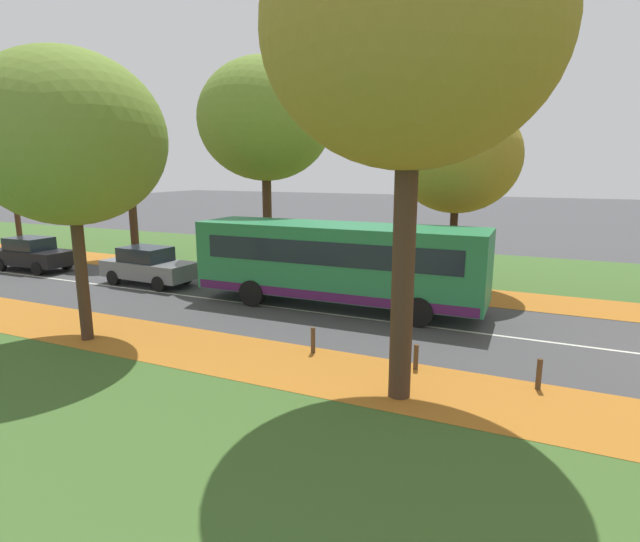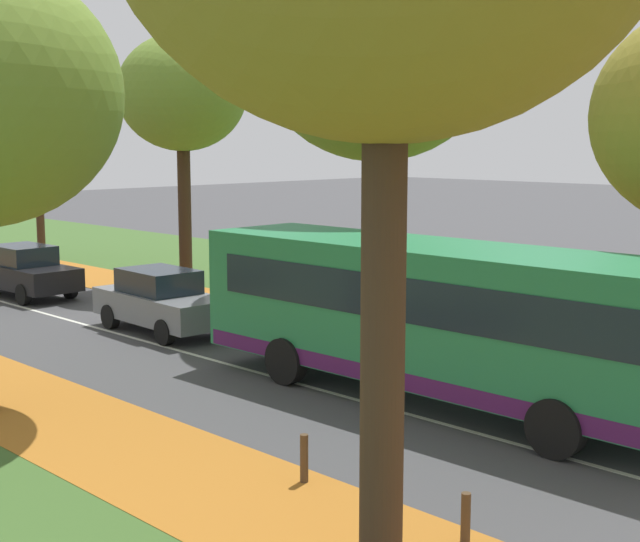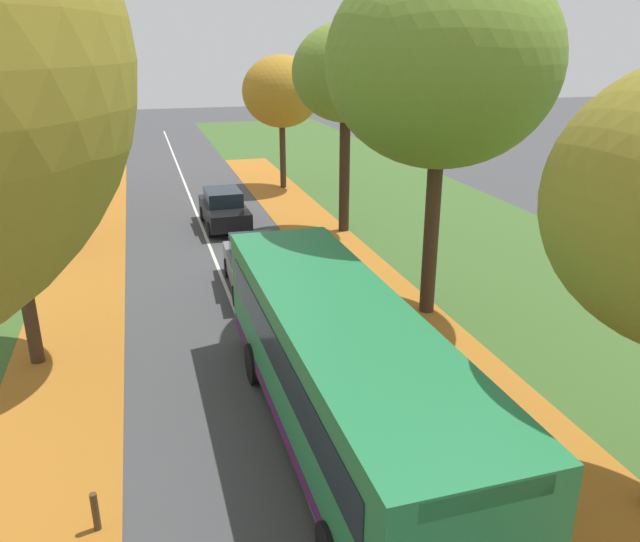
# 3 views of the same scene
# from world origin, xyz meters

# --- Properties ---
(leaf_litter_left) EXTENTS (2.80, 60.00, 0.00)m
(leaf_litter_left) POSITION_xyz_m (-4.60, 14.00, 0.01)
(leaf_litter_left) COLOR #B26B23
(leaf_litter_left) RESTS_ON grass_verge_left
(grass_verge_right) EXTENTS (12.00, 90.00, 0.01)m
(grass_verge_right) POSITION_xyz_m (9.20, 20.00, 0.00)
(grass_verge_right) COLOR #3D6028
(grass_verge_right) RESTS_ON ground
(leaf_litter_right) EXTENTS (2.80, 60.00, 0.00)m
(leaf_litter_right) POSITION_xyz_m (4.60, 14.00, 0.01)
(leaf_litter_right) COLOR #B26B23
(leaf_litter_right) RESTS_ON grass_verge_right
(road_centre_line) EXTENTS (0.12, 80.00, 0.01)m
(road_centre_line) POSITION_xyz_m (0.00, 20.00, 0.00)
(road_centre_line) COLOR silver
(road_centre_line) RESTS_ON ground
(tree_left_far) EXTENTS (5.27, 5.27, 7.90)m
(tree_left_far) POSITION_xyz_m (-5.39, 26.99, 5.52)
(tree_left_far) COLOR #422D1E
(tree_left_far) RESTS_ON ground
(tree_left_distant) EXTENTS (5.29, 5.29, 9.04)m
(tree_left_distant) POSITION_xyz_m (-5.82, 35.15, 6.64)
(tree_left_distant) COLOR #422D1E
(tree_left_distant) RESTS_ON ground
(tree_right_mid) EXTENTS (6.19, 6.19, 9.91)m
(tree_right_mid) POSITION_xyz_m (5.54, 17.29, 7.11)
(tree_right_mid) COLOR #422D1E
(tree_right_mid) RESTS_ON ground
(tree_right_far) EXTENTS (4.27, 4.27, 8.38)m
(tree_right_far) POSITION_xyz_m (5.79, 26.03, 6.40)
(tree_right_far) COLOR #382619
(tree_right_far) RESTS_ON ground
(tree_right_distant) EXTENTS (4.13, 4.13, 6.98)m
(tree_right_distant) POSITION_xyz_m (5.17, 34.85, 5.10)
(tree_right_distant) COLOR #422D1E
(tree_right_distant) RESTS_ON ground
(bollard_sixth) EXTENTS (0.12, 0.12, 0.72)m
(bollard_sixth) POSITION_xyz_m (-3.59, 10.62, 0.36)
(bollard_sixth) COLOR #4C3823
(bollard_sixth) RESTS_ON ground
(bus) EXTENTS (2.75, 10.43, 2.98)m
(bus) POSITION_xyz_m (1.03, 11.79, 1.70)
(bus) COLOR #237A47
(bus) RESTS_ON ground
(car_grey_lead) EXTENTS (1.93, 4.27, 1.62)m
(car_grey_lead) POSITION_xyz_m (0.95, 20.57, 0.81)
(car_grey_lead) COLOR slate
(car_grey_lead) RESTS_ON ground
(car_black_following) EXTENTS (1.83, 4.22, 1.62)m
(car_black_following) POSITION_xyz_m (0.97, 27.98, 0.81)
(car_black_following) COLOR black
(car_black_following) RESTS_ON ground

